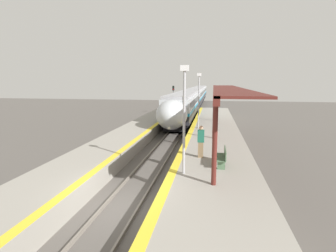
# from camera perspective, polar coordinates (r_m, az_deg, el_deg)

# --- Properties ---
(ground_plane) EXTENTS (120.00, 120.00, 0.00)m
(ground_plane) POSITION_cam_1_polar(r_m,az_deg,el_deg) (11.39, -10.10, -17.20)
(ground_plane) COLOR #56514C
(rail_left) EXTENTS (0.08, 90.00, 0.15)m
(rail_left) POSITION_cam_1_polar(r_m,az_deg,el_deg) (11.60, -13.60, -16.38)
(rail_left) COLOR slate
(rail_left) RESTS_ON ground_plane
(rail_right) EXTENTS (0.08, 90.00, 0.15)m
(rail_right) POSITION_cam_1_polar(r_m,az_deg,el_deg) (11.15, -6.46, -17.29)
(rail_right) COLOR slate
(rail_right) RESTS_ON ground_plane
(train) EXTENTS (2.91, 62.14, 3.70)m
(train) POSITION_cam_1_polar(r_m,az_deg,el_deg) (52.13, 5.83, 6.43)
(train) COLOR black
(train) RESTS_ON ground_plane
(platform_right) EXTENTS (4.25, 64.00, 0.98)m
(platform_right) POSITION_cam_1_polar(r_m,az_deg,el_deg) (10.59, 10.06, -16.42)
(platform_right) COLOR gray
(platform_right) RESTS_ON ground_plane
(platform_left) EXTENTS (3.19, 64.00, 0.98)m
(platform_left) POSITION_cam_1_polar(r_m,az_deg,el_deg) (12.57, -24.42, -12.84)
(platform_left) COLOR gray
(platform_left) RESTS_ON ground_plane
(platform_bench) EXTENTS (0.44, 1.55, 0.89)m
(platform_bench) POSITION_cam_1_polar(r_m,az_deg,el_deg) (13.31, 11.83, -6.55)
(platform_bench) COLOR #4C6B4C
(platform_bench) RESTS_ON platform_right
(person_waiting) EXTENTS (0.36, 0.23, 1.77)m
(person_waiting) POSITION_cam_1_polar(r_m,az_deg,el_deg) (14.44, 7.16, -3.25)
(person_waiting) COLOR #7F6647
(person_waiting) RESTS_ON platform_right
(railway_signal) EXTENTS (0.28, 0.28, 4.40)m
(railway_signal) POSITION_cam_1_polar(r_m,az_deg,el_deg) (40.11, 1.16, 6.29)
(railway_signal) COLOR #59595E
(railway_signal) RESTS_ON ground_plane
(lamppost_near) EXTENTS (0.36, 0.20, 4.82)m
(lamppost_near) POSITION_cam_1_polar(r_m,az_deg,el_deg) (11.50, 3.53, 2.91)
(lamppost_near) COLOR #9E9EA3
(lamppost_near) RESTS_ON platform_right
(lamppost_mid) EXTENTS (0.36, 0.20, 4.82)m
(lamppost_mid) POSITION_cam_1_polar(r_m,az_deg,el_deg) (23.27, 6.73, 6.35)
(lamppost_mid) COLOR #9E9EA3
(lamppost_mid) RESTS_ON platform_right
(station_canopy) EXTENTS (2.02, 20.90, 3.69)m
(station_canopy) POSITION_cam_1_polar(r_m,az_deg,el_deg) (19.24, 11.94, 7.52)
(station_canopy) COLOR #511E19
(station_canopy) RESTS_ON platform_right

